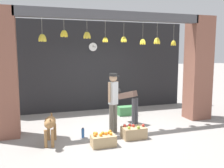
{
  "coord_description": "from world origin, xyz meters",
  "views": [
    {
      "loc": [
        -2.21,
        -6.39,
        2.18
      ],
      "look_at": [
        0.0,
        0.36,
        1.23
      ],
      "focal_mm": 40.0,
      "sensor_mm": 36.0,
      "label": 1
    }
  ],
  "objects_px": {
    "worker_stooping": "(129,101)",
    "fruit_crate_oranges": "(103,140)",
    "shopkeeper": "(113,99)",
    "fruit_crate_apples": "(134,132)",
    "wall_clock": "(93,47)",
    "produce_box_green": "(126,111)",
    "water_bottle": "(83,133)",
    "dog": "(50,124)"
  },
  "relations": [
    {
      "from": "worker_stooping",
      "to": "shopkeeper",
      "type": "bearing_deg",
      "value": -168.75
    },
    {
      "from": "fruit_crate_apples",
      "to": "water_bottle",
      "type": "height_order",
      "value": "fruit_crate_apples"
    },
    {
      "from": "fruit_crate_apples",
      "to": "water_bottle",
      "type": "bearing_deg",
      "value": 160.52
    },
    {
      "from": "produce_box_green",
      "to": "water_bottle",
      "type": "xyz_separation_m",
      "value": [
        -1.85,
        -1.74,
        -0.03
      ]
    },
    {
      "from": "wall_clock",
      "to": "dog",
      "type": "bearing_deg",
      "value": -120.75
    },
    {
      "from": "worker_stooping",
      "to": "wall_clock",
      "type": "relative_size",
      "value": 3.26
    },
    {
      "from": "dog",
      "to": "shopkeeper",
      "type": "height_order",
      "value": "shopkeeper"
    },
    {
      "from": "fruit_crate_oranges",
      "to": "water_bottle",
      "type": "bearing_deg",
      "value": 115.19
    },
    {
      "from": "shopkeeper",
      "to": "fruit_crate_apples",
      "type": "xyz_separation_m",
      "value": [
        0.37,
        -0.51,
        -0.79
      ]
    },
    {
      "from": "fruit_crate_oranges",
      "to": "fruit_crate_apples",
      "type": "xyz_separation_m",
      "value": [
        0.88,
        0.28,
        0.01
      ]
    },
    {
      "from": "dog",
      "to": "shopkeeper",
      "type": "xyz_separation_m",
      "value": [
        1.65,
        0.29,
        0.45
      ]
    },
    {
      "from": "shopkeeper",
      "to": "water_bottle",
      "type": "distance_m",
      "value": 1.17
    },
    {
      "from": "dog",
      "to": "produce_box_green",
      "type": "height_order",
      "value": "dog"
    },
    {
      "from": "fruit_crate_apples",
      "to": "wall_clock",
      "type": "height_order",
      "value": "wall_clock"
    },
    {
      "from": "water_bottle",
      "to": "wall_clock",
      "type": "xyz_separation_m",
      "value": [
        0.97,
        2.8,
        2.2
      ]
    },
    {
      "from": "shopkeeper",
      "to": "fruit_crate_oranges",
      "type": "bearing_deg",
      "value": 32.58
    },
    {
      "from": "fruit_crate_apples",
      "to": "water_bottle",
      "type": "xyz_separation_m",
      "value": [
        -1.21,
        0.43,
        -0.03
      ]
    },
    {
      "from": "dog",
      "to": "worker_stooping",
      "type": "relative_size",
      "value": 0.88
    },
    {
      "from": "worker_stooping",
      "to": "fruit_crate_oranges",
      "type": "distance_m",
      "value": 2.02
    },
    {
      "from": "produce_box_green",
      "to": "wall_clock",
      "type": "bearing_deg",
      "value": 129.38
    },
    {
      "from": "worker_stooping",
      "to": "fruit_crate_oranges",
      "type": "bearing_deg",
      "value": -162.35
    },
    {
      "from": "fruit_crate_apples",
      "to": "wall_clock",
      "type": "distance_m",
      "value": 3.9
    },
    {
      "from": "dog",
      "to": "fruit_crate_apples",
      "type": "xyz_separation_m",
      "value": [
        2.02,
        -0.22,
        -0.34
      ]
    },
    {
      "from": "water_bottle",
      "to": "wall_clock",
      "type": "bearing_deg",
      "value": 70.83
    },
    {
      "from": "produce_box_green",
      "to": "dog",
      "type": "bearing_deg",
      "value": -143.81
    },
    {
      "from": "produce_box_green",
      "to": "wall_clock",
      "type": "relative_size",
      "value": 1.74
    },
    {
      "from": "shopkeeper",
      "to": "fruit_crate_oranges",
      "type": "relative_size",
      "value": 2.88
    },
    {
      "from": "water_bottle",
      "to": "shopkeeper",
      "type": "bearing_deg",
      "value": 5.57
    },
    {
      "from": "shopkeeper",
      "to": "worker_stooping",
      "type": "height_order",
      "value": "shopkeeper"
    },
    {
      "from": "worker_stooping",
      "to": "wall_clock",
      "type": "xyz_separation_m",
      "value": [
        -0.59,
        2.01,
        1.63
      ]
    },
    {
      "from": "produce_box_green",
      "to": "wall_clock",
      "type": "height_order",
      "value": "wall_clock"
    },
    {
      "from": "worker_stooping",
      "to": "fruit_crate_apples",
      "type": "distance_m",
      "value": 1.38
    },
    {
      "from": "worker_stooping",
      "to": "fruit_crate_oranges",
      "type": "xyz_separation_m",
      "value": [
        -1.24,
        -1.5,
        -0.55
      ]
    },
    {
      "from": "shopkeeper",
      "to": "worker_stooping",
      "type": "distance_m",
      "value": 1.05
    },
    {
      "from": "shopkeeper",
      "to": "water_bottle",
      "type": "bearing_deg",
      "value": -19.26
    },
    {
      "from": "water_bottle",
      "to": "produce_box_green",
      "type": "bearing_deg",
      "value": 43.34
    },
    {
      "from": "fruit_crate_oranges",
      "to": "worker_stooping",
      "type": "bearing_deg",
      "value": 50.41
    },
    {
      "from": "fruit_crate_oranges",
      "to": "dog",
      "type": "bearing_deg",
      "value": 156.46
    },
    {
      "from": "dog",
      "to": "wall_clock",
      "type": "xyz_separation_m",
      "value": [
        1.79,
        3.01,
        1.83
      ]
    },
    {
      "from": "dog",
      "to": "fruit_crate_oranges",
      "type": "xyz_separation_m",
      "value": [
        1.15,
        -0.5,
        -0.34
      ]
    },
    {
      "from": "fruit_crate_oranges",
      "to": "fruit_crate_apples",
      "type": "distance_m",
      "value": 0.92
    },
    {
      "from": "shopkeeper",
      "to": "worker_stooping",
      "type": "relative_size",
      "value": 1.55
    }
  ]
}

